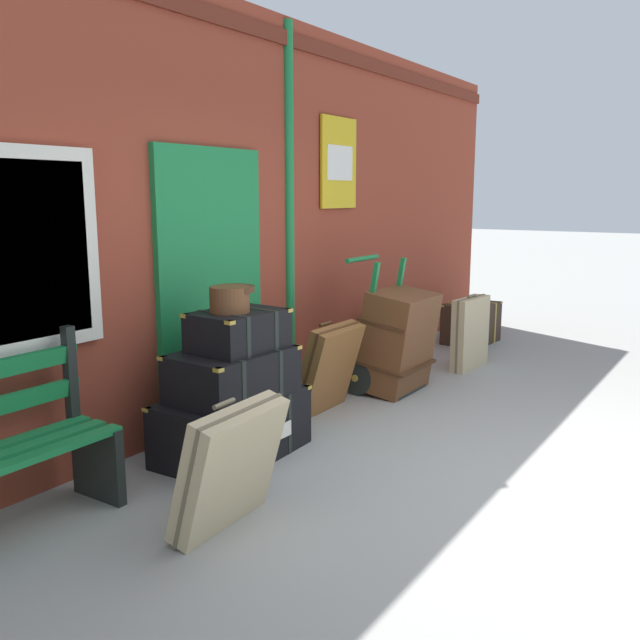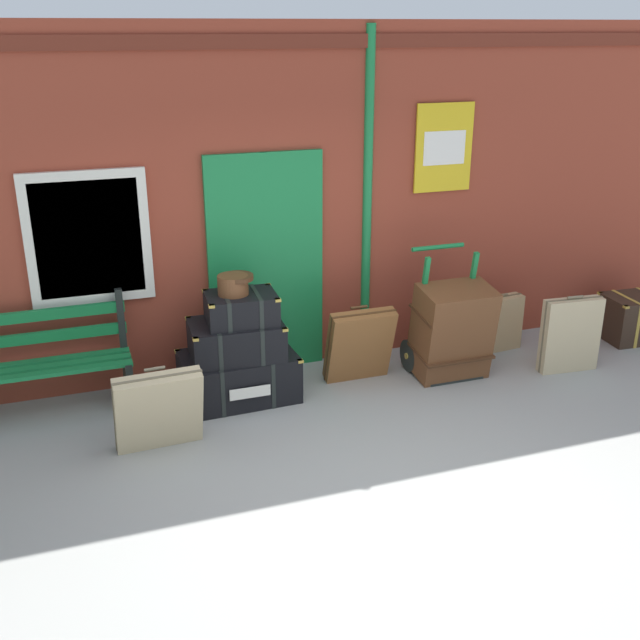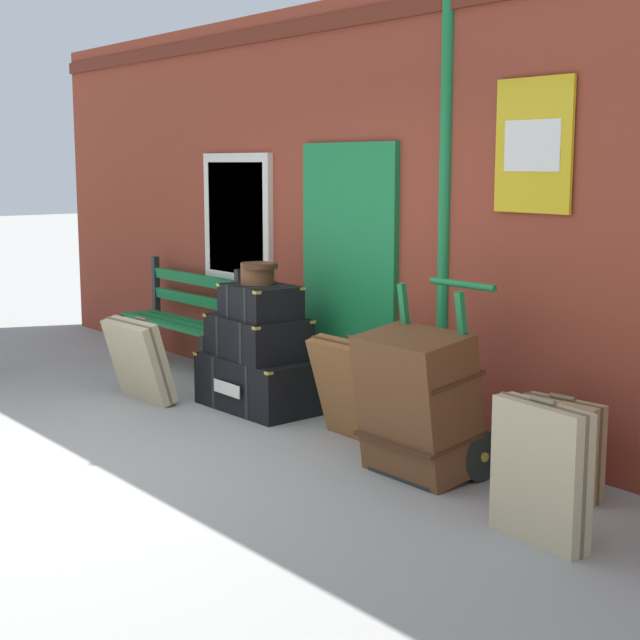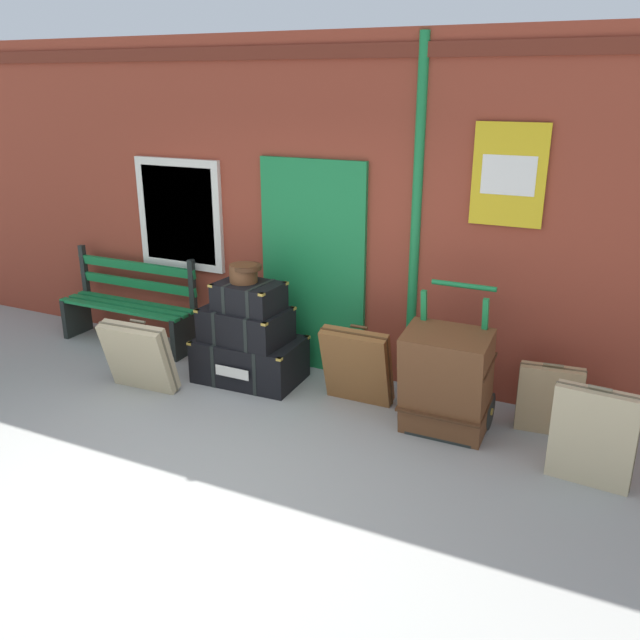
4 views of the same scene
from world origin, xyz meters
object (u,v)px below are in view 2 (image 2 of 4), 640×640
steamer_trunk_top (241,308)px  suitcase_caramel (159,410)px  porters_trolley (442,343)px  suitcase_olive (570,335)px  platform_bench (34,367)px  steamer_trunk_middle (236,340)px  suitcase_beige (498,323)px  steamer_trunk_base (239,376)px  round_hatbox (234,283)px  corner_trunk (636,317)px  suitcase_umber (359,345)px  large_brown_trunk (452,331)px

steamer_trunk_top → suitcase_caramel: 1.17m
porters_trolley → suitcase_olive: size_ratio=1.57×
steamer_trunk_top → platform_bench: bearing=169.9°
steamer_trunk_middle → steamer_trunk_top: (0.05, -0.01, 0.29)m
steamer_trunk_top → suitcase_beige: 2.81m
steamer_trunk_base → suitcase_olive: bearing=-8.4°
steamer_trunk_middle → round_hatbox: (0.00, 0.00, 0.52)m
round_hatbox → steamer_trunk_top: bearing=-16.0°
steamer_trunk_middle → corner_trunk: size_ratio=1.16×
steamer_trunk_middle → porters_trolley: porters_trolley is taller
platform_bench → suitcase_caramel: platform_bench is taller
round_hatbox → porters_trolley: (2.02, -0.03, -0.83)m
steamer_trunk_base → corner_trunk: bearing=-0.4°
steamer_trunk_top → suitcase_beige: (2.74, 0.23, -0.58)m
suitcase_umber → steamer_trunk_middle: bearing=179.4°
platform_bench → steamer_trunk_middle: bearing=-10.0°
steamer_trunk_top → porters_trolley: 2.06m
round_hatbox → suitcase_beige: round_hatbox is taller
round_hatbox → corner_trunk: round_hatbox is taller
suitcase_beige → platform_bench: bearing=179.0°
large_brown_trunk → suitcase_beige: large_brown_trunk is taller
steamer_trunk_top → porters_trolley: porters_trolley is taller
steamer_trunk_middle → platform_bench: bearing=170.0°
porters_trolley → suitcase_beige: 0.81m
round_hatbox → corner_trunk: 4.43m
steamer_trunk_base → suitcase_beige: size_ratio=1.68×
platform_bench → suitcase_beige: size_ratio=2.61×
steamer_trunk_top → suitcase_caramel: steamer_trunk_top is taller
porters_trolley → suitcase_beige: size_ratio=1.97×
suitcase_olive → suitcase_beige: (-0.38, 0.66, -0.08)m
steamer_trunk_base → corner_trunk: (4.34, -0.03, 0.03)m
porters_trolley → suitcase_olive: (1.15, -0.41, 0.09)m
large_brown_trunk → platform_bench: bearing=172.4°
suitcase_beige → steamer_trunk_middle: bearing=-175.5°
suitcase_caramel → suitcase_beige: bearing=13.6°
steamer_trunk_base → large_brown_trunk: (2.01, -0.23, 0.26)m
steamer_trunk_middle → steamer_trunk_top: size_ratio=1.32×
steamer_trunk_middle → suitcase_umber: 1.18m
steamer_trunk_top → suitcase_umber: size_ratio=0.85×
steamer_trunk_base → suitcase_umber: bearing=-1.9°
steamer_trunk_base → large_brown_trunk: large_brown_trunk is taller
suitcase_umber → suitcase_beige: (1.63, 0.23, -0.08)m
corner_trunk → suitcase_olive: bearing=-159.6°
steamer_trunk_base → steamer_trunk_top: (0.04, -0.04, 0.66)m
porters_trolley → suitcase_umber: size_ratio=1.61×
steamer_trunk_middle → corner_trunk: 4.36m
platform_bench → large_brown_trunk: 3.75m
steamer_trunk_middle → porters_trolley: bearing=-0.8°
steamer_trunk_top → round_hatbox: 0.23m
suitcase_umber → steamer_trunk_base: bearing=178.1°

